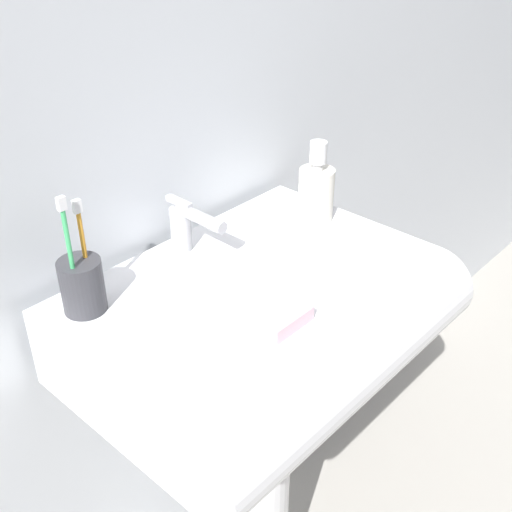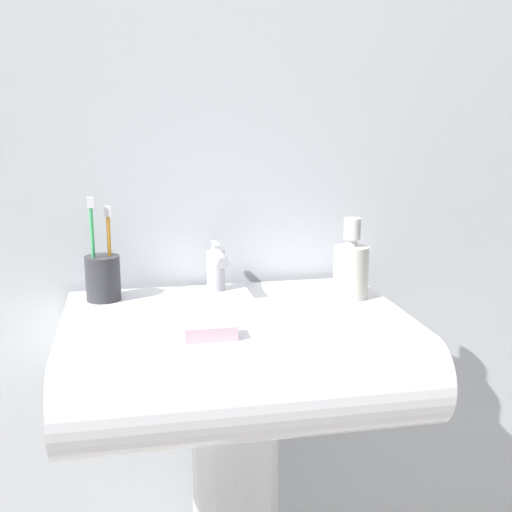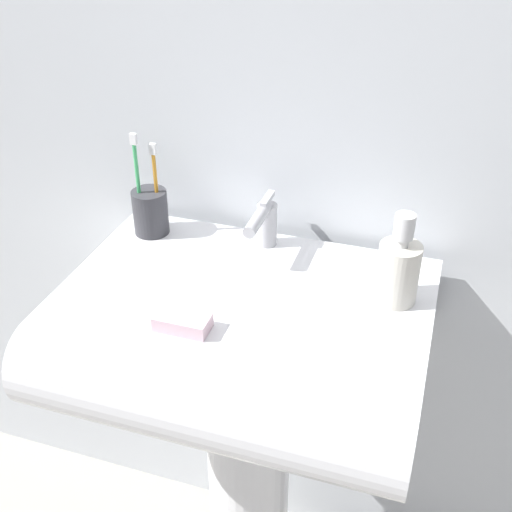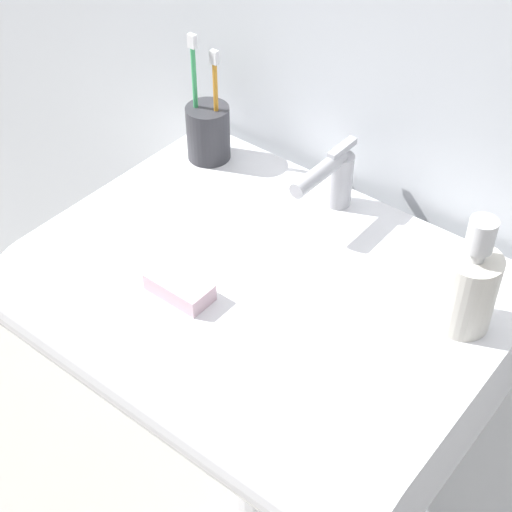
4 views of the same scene
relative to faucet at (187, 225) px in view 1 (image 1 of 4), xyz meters
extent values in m
cube|color=silver|center=(0.01, 0.10, 0.29)|extent=(5.00, 0.05, 2.40)
cylinder|color=white|center=(0.01, -0.13, -0.55)|extent=(0.17, 0.17, 0.71)
cube|color=white|center=(0.01, -0.13, -0.13)|extent=(0.61, 0.38, 0.15)
cylinder|color=white|center=(0.01, -0.32, -0.13)|extent=(0.61, 0.15, 0.15)
cylinder|color=#B7B7BC|center=(0.00, 0.02, -0.01)|extent=(0.04, 0.04, 0.08)
cylinder|color=#B7B7BC|center=(0.00, -0.04, 0.03)|extent=(0.02, 0.11, 0.02)
cube|color=#B7B7BC|center=(0.00, 0.02, 0.04)|extent=(0.01, 0.06, 0.01)
cylinder|color=#38383D|center=(-0.22, -0.01, -0.01)|extent=(0.07, 0.07, 0.09)
cylinder|color=#3FB266|center=(-0.24, -0.02, 0.04)|extent=(0.01, 0.01, 0.17)
cube|color=white|center=(-0.24, -0.02, 0.14)|extent=(0.01, 0.01, 0.02)
cylinder|color=orange|center=(-0.21, -0.01, 0.03)|extent=(0.01, 0.01, 0.15)
cube|color=white|center=(-0.21, -0.01, 0.12)|extent=(0.01, 0.01, 0.02)
cylinder|color=silver|center=(0.25, -0.09, 0.00)|extent=(0.07, 0.07, 0.10)
cylinder|color=silver|center=(0.25, -0.09, 0.05)|extent=(0.02, 0.02, 0.01)
cylinder|color=silver|center=(0.25, -0.09, 0.08)|extent=(0.03, 0.03, 0.04)
cube|color=silver|center=(-0.05, -0.26, -0.04)|extent=(0.08, 0.04, 0.02)
camera|label=1|loc=(-0.63, -0.74, 0.53)|focal=45.00mm
camera|label=2|loc=(-0.16, -1.23, 0.30)|focal=45.00mm
camera|label=3|loc=(0.29, -0.96, 0.56)|focal=45.00mm
camera|label=4|loc=(0.47, -0.76, 0.63)|focal=55.00mm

